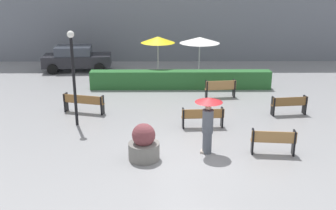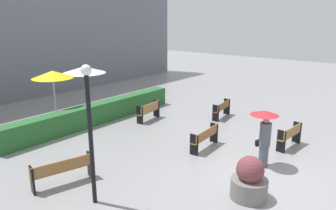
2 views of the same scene
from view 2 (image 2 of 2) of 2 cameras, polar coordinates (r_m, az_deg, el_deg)
The scene contains 13 objects.
ground_plane at distance 11.27m, azimuth 16.30°, elevation -11.62°, with size 60.00×60.00×0.00m, color gray.
bench_mid_center at distance 12.62m, azimuth 6.70°, elevation -5.65°, with size 1.72×0.44×0.82m.
bench_far_left at distance 10.43m, azimuth -18.33°, elevation -10.91°, with size 1.90×0.78×0.84m.
bench_back_row at distance 15.93m, azimuth -3.42°, elevation -0.95°, with size 1.56×0.52×0.89m.
bench_near_right at distance 13.51m, azimuth 21.04°, elevation -5.01°, with size 1.54×0.48×0.88m.
bench_far_right at distance 16.56m, azimuth 9.66°, elevation -0.56°, with size 1.61×0.52×0.84m.
pedestrian_with_umbrella at distance 11.30m, azimuth 16.86°, elevation -4.49°, with size 0.95×0.95×1.99m.
planter_pot at distance 9.56m, azimuth 14.35°, elevation -12.92°, with size 1.05×1.05×1.27m.
lamp_post at distance 8.57m, azimuth -13.86°, elevation -2.88°, with size 0.28×0.28×3.87m.
patio_umbrella_yellow at distance 15.99m, azimuth -19.95°, elevation 5.13°, with size 1.92×1.92×2.58m.
patio_umbrella_white at distance 18.05m, azimuth -14.80°, elevation 6.11°, with size 2.35×2.35×2.42m.
hedge_strip at distance 15.88m, azimuth -12.70°, elevation -1.49°, with size 9.70×0.70×0.97m, color #28602D.
building_facade at distance 21.79m, azimuth -26.00°, elevation 12.23°, with size 28.00×1.20×8.73m, color slate.
Camera 2 is at (-9.42, -3.64, 5.00)m, focal length 34.07 mm.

